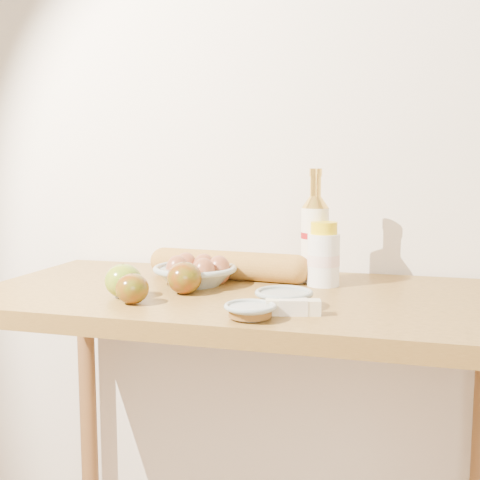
# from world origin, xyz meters

# --- Properties ---
(back_wall) EXTENTS (3.50, 0.02, 2.60)m
(back_wall) POSITION_xyz_m (0.00, 1.51, 1.30)
(back_wall) COLOR #F0E4D0
(back_wall) RESTS_ON ground
(table) EXTENTS (1.20, 0.60, 0.90)m
(table) POSITION_xyz_m (0.00, 1.18, 0.78)
(table) COLOR olive
(table) RESTS_ON ground
(bourbon_bottle) EXTENTS (0.09, 0.09, 0.27)m
(bourbon_bottle) POSITION_xyz_m (0.14, 1.34, 1.01)
(bourbon_bottle) COLOR white
(bourbon_bottle) RESTS_ON table
(cream_bottle) EXTENTS (0.09, 0.09, 0.15)m
(cream_bottle) POSITION_xyz_m (0.16, 1.29, 0.97)
(cream_bottle) COLOR white
(cream_bottle) RESTS_ON table
(egg_bowl) EXTENTS (0.24, 0.24, 0.07)m
(egg_bowl) POSITION_xyz_m (-0.13, 1.22, 0.93)
(egg_bowl) COLOR #909D97
(egg_bowl) RESTS_ON table
(baguette) EXTENTS (0.43, 0.11, 0.07)m
(baguette) POSITION_xyz_m (-0.08, 1.31, 0.94)
(baguette) COLOR #BD8A3A
(baguette) RESTS_ON table
(apple_yellowgreen) EXTENTS (0.10, 0.10, 0.07)m
(apple_yellowgreen) POSITION_xyz_m (-0.23, 1.05, 0.94)
(apple_yellowgreen) COLOR olive
(apple_yellowgreen) RESTS_ON table
(apple_redgreen_front) EXTENTS (0.08, 0.08, 0.06)m
(apple_redgreen_front) POSITION_xyz_m (-0.19, 1.00, 0.93)
(apple_redgreen_front) COLOR maroon
(apple_redgreen_front) RESTS_ON table
(apple_redgreen_right) EXTENTS (0.09, 0.09, 0.07)m
(apple_redgreen_right) POSITION_xyz_m (-0.12, 1.12, 0.94)
(apple_redgreen_right) COLOR maroon
(apple_redgreen_right) RESTS_ON table
(sugar_bowl) EXTENTS (0.13, 0.13, 0.03)m
(sugar_bowl) POSITION_xyz_m (0.08, 0.95, 0.92)
(sugar_bowl) COLOR #93A09C
(sugar_bowl) RESTS_ON table
(syrup_bowl) EXTENTS (0.15, 0.15, 0.03)m
(syrup_bowl) POSITION_xyz_m (0.12, 1.06, 0.92)
(syrup_bowl) COLOR gray
(syrup_bowl) RESTS_ON table
(butter_stick) EXTENTS (0.11, 0.05, 0.03)m
(butter_stick) POSITION_xyz_m (0.15, 1.00, 0.91)
(butter_stick) COLOR beige
(butter_stick) RESTS_ON table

